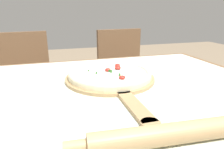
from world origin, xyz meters
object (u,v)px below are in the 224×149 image
chair_right (123,76)px  rolling_pin (166,135)px  chair_left (25,85)px  pizza_peel (112,80)px  pizza (110,74)px

chair_right → rolling_pin: bearing=-111.4°
chair_left → chair_right: same height
chair_left → pizza_peel: bearing=-67.4°
pizza → rolling_pin: size_ratio=0.80×
pizza → chair_left: bearing=120.2°
rolling_pin → chair_left: 1.28m
pizza → pizza_peel: bearing=-90.5°
pizza → chair_left: 0.90m
rolling_pin → chair_right: (0.33, 1.17, -0.28)m
pizza → chair_left: chair_left is taller
rolling_pin → chair_right: size_ratio=0.47×
chair_left → chair_right: 0.76m
pizza → rolling_pin: (-0.00, -0.43, -0.00)m
pizza_peel → chair_left: chair_left is taller
pizza_peel → chair_right: chair_right is taller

